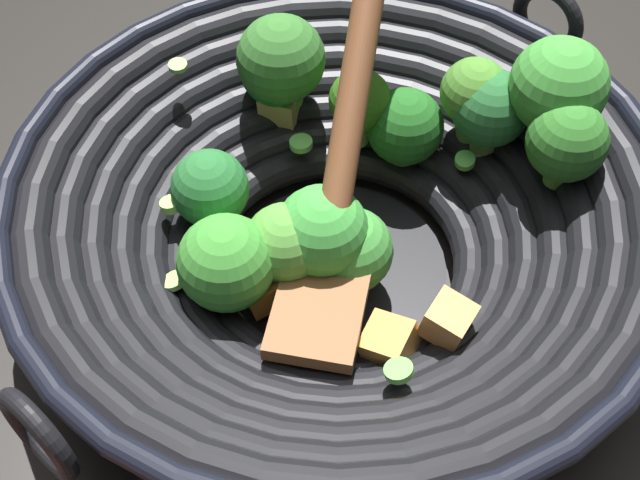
% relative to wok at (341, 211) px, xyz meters
% --- Properties ---
extents(ground_plane, '(4.00, 4.00, 0.00)m').
position_rel_wok_xyz_m(ground_plane, '(-0.00, 0.00, -0.06)').
color(ground_plane, black).
extents(wok, '(0.39, 0.43, 0.22)m').
position_rel_wok_xyz_m(wok, '(0.00, 0.00, 0.00)').
color(wok, black).
rests_on(wok, ground).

